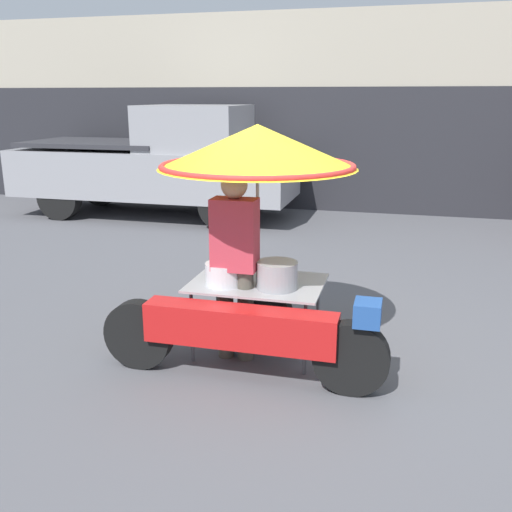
{
  "coord_description": "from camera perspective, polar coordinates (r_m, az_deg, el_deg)",
  "views": [
    {
      "loc": [
        0.85,
        -4.35,
        2.24
      ],
      "look_at": [
        -0.34,
        0.2,
        0.91
      ],
      "focal_mm": 40.0,
      "sensor_mm": 36.0,
      "label": 1
    }
  ],
  "objects": [
    {
      "name": "vendor_motorcycle_cart",
      "position": [
        4.74,
        -0.03,
        6.82
      ],
      "size": [
        2.37,
        1.67,
        2.01
      ],
      "color": "black",
      "rests_on": "ground"
    },
    {
      "name": "vendor_person",
      "position": [
        4.82,
        -2.12,
        -0.1
      ],
      "size": [
        0.38,
        0.22,
        1.64
      ],
      "color": "#4C473D",
      "rests_on": "ground"
    },
    {
      "name": "ground_plane",
      "position": [
        4.97,
        3.3,
        -11.04
      ],
      "size": [
        36.0,
        36.0,
        0.0
      ],
      "primitive_type": "plane",
      "color": "#56565B"
    },
    {
      "name": "shopfront_building",
      "position": [
        12.38,
        11.09,
        13.87
      ],
      "size": [
        28.0,
        2.06,
        3.8
      ],
      "color": "#B2A893",
      "rests_on": "ground"
    },
    {
      "name": "pickup_truck",
      "position": [
        10.99,
        -9.51,
        9.08
      ],
      "size": [
        5.3,
        1.79,
        2.07
      ],
      "color": "black",
      "rests_on": "ground"
    }
  ]
}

